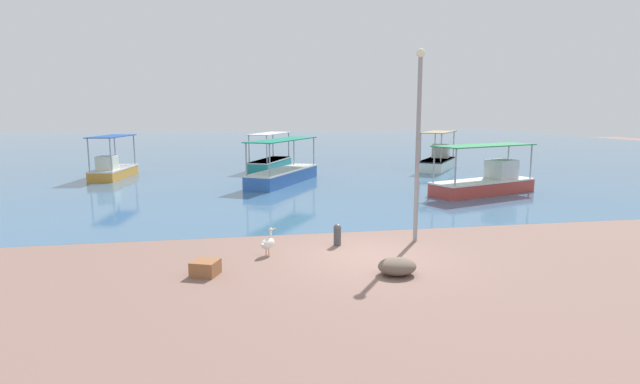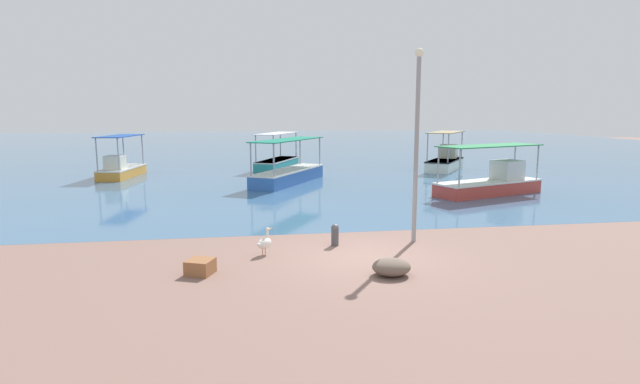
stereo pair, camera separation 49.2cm
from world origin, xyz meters
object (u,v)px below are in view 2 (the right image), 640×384
Objects in this scene: fishing_boat_near_right at (289,174)px; cargo_crate at (200,267)px; pelican at (265,243)px; fishing_boat_far_right at (277,162)px; lamp_post at (417,136)px; fishing_boat_center at (121,168)px; net_pile at (391,267)px; fishing_boat_far_left at (491,182)px; mooring_bollard at (335,234)px; fishing_boat_near_left at (445,161)px.

fishing_boat_near_right is 10.82× the size of cargo_crate.
pelican is at bearing -97.97° from fishing_boat_near_right.
lamp_post is at bearing -82.29° from fishing_boat_far_right.
net_pile is (11.46, -21.45, -0.37)m from fishing_boat_center.
fishing_boat_far_left is at bearing 38.22° from cargo_crate.
pelican is 0.80× the size of net_pile.
fishing_boat_near_right is 1.18× the size of fishing_boat_far_right.
lamp_post is at bearing 2.13° from mooring_bollard.
mooring_bollard is 3.21m from net_pile.
fishing_boat_center reaches higher than net_pile.
cargo_crate is at bearing -150.90° from mooring_bollard.
pelican reaches higher than mooring_bollard.
fishing_boat_near_left is 21.29m from lamp_post.
fishing_boat_far_left is 6.21× the size of net_pile.
fishing_boat_far_left is at bearing -100.55° from fishing_boat_near_left.
net_pile is at bearing -61.90° from fishing_boat_center.
net_pile is (-8.81, -11.64, -0.40)m from fishing_boat_far_left.
lamp_post is 8.81× the size of mooring_bollard.
mooring_bollard is (0.30, -21.67, -0.16)m from fishing_boat_far_right.
fishing_boat_near_right reaches higher than mooring_bollard.
net_pile is (0.91, -3.07, -0.15)m from mooring_bollard.
fishing_boat_near_right is 15.04m from pelican.
fishing_boat_far_right is at bearing 91.10° from fishing_boat_near_right.
fishing_boat_far_left is at bearing -25.83° from fishing_boat_center.
lamp_post is (2.78, -14.09, 2.86)m from fishing_boat_near_right.
fishing_boat_near_left is at bearing 64.55° from lamp_post.
lamp_post is at bearing 9.41° from pelican.
fishing_boat_far_right is 21.67m from mooring_bollard.
lamp_post is 6.07× the size of net_pile.
fishing_boat_far_left reaches higher than net_pile.
net_pile is at bearing -86.48° from fishing_boat_near_right.
cargo_crate is (-6.59, -2.31, -3.22)m from lamp_post.
fishing_boat_center is 21.19m from mooring_bollard.
fishing_boat_far_right reaches higher than fishing_boat_far_left.
net_pile is (3.15, -2.37, -0.15)m from pelican.
fishing_boat_far_left is 16.49m from fishing_boat_far_right.
fishing_boat_near_left is at bearing 22.74° from fishing_boat_near_right.
fishing_boat_far_right is 7.27× the size of pelican.
fishing_boat_near_right reaches higher than net_pile.
fishing_boat_far_right is at bearing 92.79° from net_pile.
cargo_crate is (-3.97, -2.21, -0.18)m from mooring_bollard.
fishing_boat_far_right reaches higher than cargo_crate.
fishing_boat_center reaches higher than mooring_bollard.
fishing_boat_near_right is 8.62× the size of pelican.
fishing_boat_far_right is at bearing 81.25° from cargo_crate.
cargo_crate is at bearing -98.75° from fishing_boat_far_right.
fishing_boat_far_left is 9.01× the size of mooring_bollard.
fishing_boat_far_right is 24.17m from cargo_crate.
lamp_post is (2.92, -21.57, 2.88)m from fishing_boat_far_right.
fishing_boat_far_left is 1.21× the size of fishing_boat_near_left.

